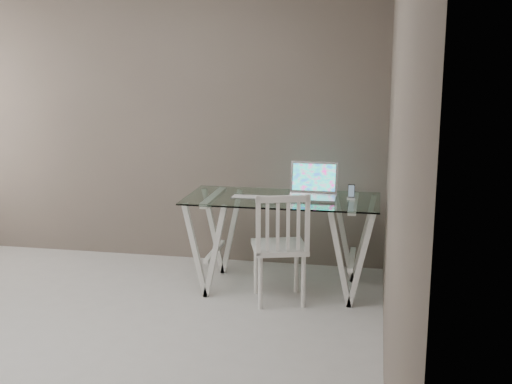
# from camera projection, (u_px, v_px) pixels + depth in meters

# --- Properties ---
(room) EXTENTS (4.50, 4.52, 2.71)m
(room) POSITION_uv_depth(u_px,v_px,m) (11.00, 77.00, 3.48)
(room) COLOR #B1AEA9
(room) RESTS_ON ground
(desk) EXTENTS (1.50, 0.70, 0.75)m
(desk) POSITION_uv_depth(u_px,v_px,m) (282.00, 243.00, 5.06)
(desk) COLOR silver
(desk) RESTS_ON ground
(chair) EXTENTS (0.49, 0.49, 0.86)m
(chair) POSITION_uv_depth(u_px,v_px,m) (281.00, 243.00, 4.73)
(chair) COLOR silver
(chair) RESTS_ON ground
(laptop) EXTENTS (0.37, 0.34, 0.26)m
(laptop) POSITION_uv_depth(u_px,v_px,m) (313.00, 189.00, 5.01)
(laptop) COLOR silver
(laptop) RESTS_ON desk
(keyboard) EXTENTS (0.29, 0.12, 0.01)m
(keyboard) POSITION_uv_depth(u_px,v_px,m) (250.00, 197.00, 4.99)
(keyboard) COLOR silver
(keyboard) RESTS_ON desk
(mouse) EXTENTS (0.11, 0.07, 0.04)m
(mouse) POSITION_uv_depth(u_px,v_px,m) (269.00, 201.00, 4.78)
(mouse) COLOR silver
(mouse) RESTS_ON desk
(phone_dock) EXTENTS (0.06, 0.06, 0.12)m
(phone_dock) POSITION_uv_depth(u_px,v_px,m) (351.00, 195.00, 4.92)
(phone_dock) COLOR white
(phone_dock) RESTS_ON desk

